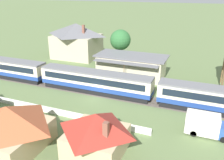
{
  "coord_description": "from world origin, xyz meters",
  "views": [
    {
      "loc": [
        16.2,
        -33.08,
        17.41
      ],
      "look_at": [
        0.82,
        4.79,
        1.6
      ],
      "focal_mm": 38.0,
      "sensor_mm": 36.0,
      "label": 1
    }
  ],
  "objects_px": {
    "passenger_train": "(96,81)",
    "yard_tree_0": "(120,40)",
    "cottage_red_roof": "(96,132)",
    "station_house_grey_roof": "(77,40)",
    "cottage_terracotta_roof_2": "(9,126)",
    "delivery_truck_blue": "(207,125)",
    "station_building": "(131,66)"
  },
  "relations": [
    {
      "from": "passenger_train",
      "to": "yard_tree_0",
      "type": "bearing_deg",
      "value": 97.22
    },
    {
      "from": "cottage_red_roof",
      "to": "station_house_grey_roof",
      "type": "bearing_deg",
      "value": 122.89
    },
    {
      "from": "cottage_terracotta_roof_2",
      "to": "cottage_red_roof",
      "type": "height_order",
      "value": "cottage_terracotta_roof_2"
    },
    {
      "from": "cottage_red_roof",
      "to": "yard_tree_0",
      "type": "distance_m",
      "value": 34.95
    },
    {
      "from": "cottage_red_roof",
      "to": "delivery_truck_blue",
      "type": "height_order",
      "value": "cottage_red_roof"
    },
    {
      "from": "station_building",
      "to": "cottage_terracotta_roof_2",
      "type": "xyz_separation_m",
      "value": [
        -5.53,
        -28.32,
        0.44
      ]
    },
    {
      "from": "station_house_grey_roof",
      "to": "cottage_red_roof",
      "type": "distance_m",
      "value": 40.72
    },
    {
      "from": "passenger_train",
      "to": "cottage_red_roof",
      "type": "distance_m",
      "value": 16.61
    },
    {
      "from": "station_building",
      "to": "passenger_train",
      "type": "bearing_deg",
      "value": -106.42
    },
    {
      "from": "delivery_truck_blue",
      "to": "yard_tree_0",
      "type": "height_order",
      "value": "yard_tree_0"
    },
    {
      "from": "passenger_train",
      "to": "station_building",
      "type": "distance_m",
      "value": 10.88
    },
    {
      "from": "passenger_train",
      "to": "cottage_red_roof",
      "type": "height_order",
      "value": "cottage_red_roof"
    },
    {
      "from": "station_house_grey_roof",
      "to": "station_building",
      "type": "bearing_deg",
      "value": -25.87
    },
    {
      "from": "station_house_grey_roof",
      "to": "cottage_terracotta_roof_2",
      "type": "bearing_deg",
      "value": -71.41
    },
    {
      "from": "passenger_train",
      "to": "yard_tree_0",
      "type": "xyz_separation_m",
      "value": [
        -2.34,
        18.49,
        3.61
      ]
    },
    {
      "from": "passenger_train",
      "to": "delivery_truck_blue",
      "type": "bearing_deg",
      "value": -19.77
    },
    {
      "from": "cottage_terracotta_roof_2",
      "to": "delivery_truck_blue",
      "type": "height_order",
      "value": "cottage_terracotta_roof_2"
    },
    {
      "from": "cottage_terracotta_roof_2",
      "to": "station_house_grey_roof",
      "type": "bearing_deg",
      "value": 108.59
    },
    {
      "from": "cottage_red_roof",
      "to": "yard_tree_0",
      "type": "relative_size",
      "value": 0.8
    },
    {
      "from": "passenger_train",
      "to": "cottage_red_roof",
      "type": "bearing_deg",
      "value": -64.46
    },
    {
      "from": "passenger_train",
      "to": "station_building",
      "type": "relative_size",
      "value": 4.38
    },
    {
      "from": "station_house_grey_roof",
      "to": "yard_tree_0",
      "type": "relative_size",
      "value": 1.49
    },
    {
      "from": "delivery_truck_blue",
      "to": "station_building",
      "type": "bearing_deg",
      "value": 132.24
    },
    {
      "from": "cottage_terracotta_roof_2",
      "to": "cottage_red_roof",
      "type": "xyz_separation_m",
      "value": [
        9.62,
        2.91,
        -0.2
      ]
    },
    {
      "from": "passenger_train",
      "to": "station_building",
      "type": "bearing_deg",
      "value": 73.58
    },
    {
      "from": "passenger_train",
      "to": "cottage_terracotta_roof_2",
      "type": "bearing_deg",
      "value": -97.83
    },
    {
      "from": "passenger_train",
      "to": "yard_tree_0",
      "type": "distance_m",
      "value": 18.99
    },
    {
      "from": "passenger_train",
      "to": "cottage_terracotta_roof_2",
      "type": "relative_size",
      "value": 7.82
    },
    {
      "from": "station_building",
      "to": "delivery_truck_blue",
      "type": "relative_size",
      "value": 2.52
    },
    {
      "from": "cottage_red_roof",
      "to": "cottage_terracotta_roof_2",
      "type": "bearing_deg",
      "value": -163.18
    },
    {
      "from": "station_building",
      "to": "delivery_truck_blue",
      "type": "bearing_deg",
      "value": -47.76
    },
    {
      "from": "passenger_train",
      "to": "yard_tree_0",
      "type": "height_order",
      "value": "yard_tree_0"
    }
  ]
}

